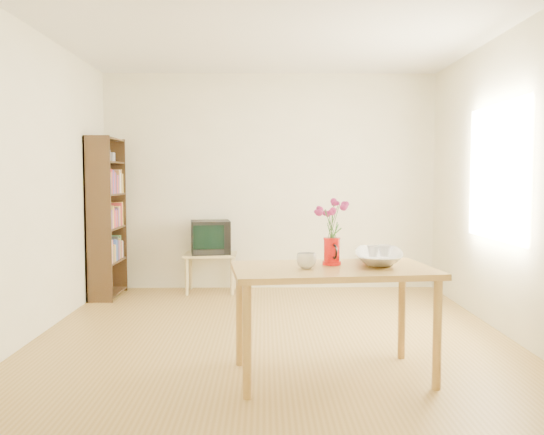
{
  "coord_description": "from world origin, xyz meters",
  "views": [
    {
      "loc": [
        -0.07,
        -4.75,
        1.35
      ],
      "look_at": [
        0.0,
        0.3,
        1.0
      ],
      "focal_mm": 38.0,
      "sensor_mm": 36.0,
      "label": 1
    }
  ],
  "objects_px": {
    "table": "(333,280)",
    "pitcher": "(332,252)",
    "mug": "(307,261)",
    "bowl": "(379,230)",
    "television": "(211,237)"
  },
  "relations": [
    {
      "from": "pitcher",
      "to": "bowl",
      "type": "xyz_separation_m",
      "value": [
        0.35,
        0.1,
        0.15
      ]
    },
    {
      "from": "television",
      "to": "pitcher",
      "type": "bearing_deg",
      "value": -76.88
    },
    {
      "from": "bowl",
      "to": "television",
      "type": "height_order",
      "value": "bowl"
    },
    {
      "from": "pitcher",
      "to": "bowl",
      "type": "distance_m",
      "value": 0.39
    },
    {
      "from": "table",
      "to": "pitcher",
      "type": "height_order",
      "value": "pitcher"
    },
    {
      "from": "mug",
      "to": "bowl",
      "type": "height_order",
      "value": "bowl"
    },
    {
      "from": "pitcher",
      "to": "mug",
      "type": "xyz_separation_m",
      "value": [
        -0.19,
        -0.16,
        -0.04
      ]
    },
    {
      "from": "pitcher",
      "to": "television",
      "type": "height_order",
      "value": "pitcher"
    },
    {
      "from": "table",
      "to": "pitcher",
      "type": "distance_m",
      "value": 0.21
    },
    {
      "from": "bowl",
      "to": "table",
      "type": "bearing_deg",
      "value": -148.68
    },
    {
      "from": "pitcher",
      "to": "television",
      "type": "relative_size",
      "value": 0.41
    },
    {
      "from": "pitcher",
      "to": "bowl",
      "type": "height_order",
      "value": "bowl"
    },
    {
      "from": "table",
      "to": "mug",
      "type": "height_order",
      "value": "mug"
    },
    {
      "from": "pitcher",
      "to": "mug",
      "type": "height_order",
      "value": "pitcher"
    },
    {
      "from": "pitcher",
      "to": "table",
      "type": "bearing_deg",
      "value": -102.07
    }
  ]
}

